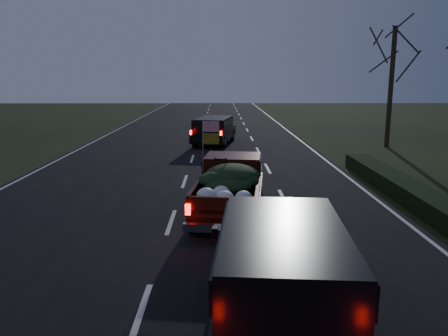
# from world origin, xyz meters

# --- Properties ---
(ground) EXTENTS (120.00, 120.00, 0.00)m
(ground) POSITION_xyz_m (0.00, 0.00, 0.00)
(ground) COLOR black
(ground) RESTS_ON ground
(road_asphalt) EXTENTS (14.00, 120.00, 0.02)m
(road_asphalt) POSITION_xyz_m (0.00, 0.00, 0.01)
(road_asphalt) COLOR black
(road_asphalt) RESTS_ON ground
(hedge_row) EXTENTS (1.00, 10.00, 0.60)m
(hedge_row) POSITION_xyz_m (7.80, 3.00, 0.30)
(hedge_row) COLOR black
(hedge_row) RESTS_ON ground
(bare_tree_far) EXTENTS (3.60, 3.60, 7.00)m
(bare_tree_far) POSITION_xyz_m (11.50, 14.00, 5.23)
(bare_tree_far) COLOR black
(bare_tree_far) RESTS_ON ground
(pickup_truck) EXTENTS (2.38, 5.00, 2.53)m
(pickup_truck) POSITION_xyz_m (1.73, 0.81, 0.95)
(pickup_truck) COLOR #390F07
(pickup_truck) RESTS_ON ground
(lead_suv) EXTENTS (2.85, 5.02, 1.36)m
(lead_suv) POSITION_xyz_m (1.05, 15.08, 1.03)
(lead_suv) COLOR black
(lead_suv) RESTS_ON ground
(rear_suv) EXTENTS (2.46, 5.11, 1.43)m
(rear_suv) POSITION_xyz_m (2.43, -5.32, 1.08)
(rear_suv) COLOR black
(rear_suv) RESTS_ON ground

